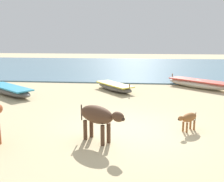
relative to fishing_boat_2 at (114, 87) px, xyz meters
The scene contains 7 objects.
ground 6.38m from the fishing_boat_2, 80.99° to the right, with size 80.00×80.00×0.00m, color #CCB789.
sea_water 12.36m from the fishing_boat_2, 85.36° to the left, with size 60.00×20.00×0.08m, color slate.
fishing_boat_2 is the anchor object (origin of this frame).
fishing_boat_3 5.10m from the fishing_boat_2, 15.74° to the left, with size 3.66×3.41×0.69m.
fishing_boat_4 5.66m from the fishing_boat_2, 163.66° to the right, with size 3.72×3.14×0.66m.
calf_near_brown 6.87m from the fishing_boat_2, 64.33° to the right, with size 0.78×0.75×0.60m.
cow_second_adult_dark 7.38m from the fishing_boat_2, 88.37° to the right, with size 1.50×1.17×1.07m.
Camera 1 is at (0.33, -8.11, 2.98)m, focal length 41.63 mm.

